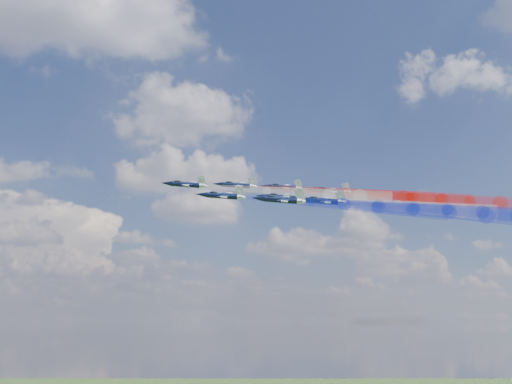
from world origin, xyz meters
name	(u,v)px	position (x,y,z in m)	size (l,w,h in m)	color
jet_lead	(186,185)	(3.52, -6.97, 128.51)	(10.77, 13.46, 3.59)	black
trail_lead	(298,192)	(33.05, -17.10, 125.81)	(4.49, 50.78, 4.49)	white
jet_inner_left	(222,196)	(10.84, -21.79, 122.69)	(10.77, 13.46, 3.59)	black
trail_inner_left	(345,205)	(40.37, -31.92, 119.99)	(4.49, 50.78, 4.49)	#1929D8
jet_inner_right	(237,185)	(19.13, -2.82, 130.12)	(10.77, 13.46, 3.59)	black
trail_inner_right	(344,193)	(48.66, -12.96, 127.42)	(4.49, 50.78, 4.49)	red
jet_outer_left	(281,200)	(22.30, -35.35, 119.63)	(10.77, 13.46, 3.59)	black
trail_outer_left	(413,209)	(51.83, -45.48, 116.94)	(4.49, 50.78, 4.49)	#1929D8
jet_center_third	(282,197)	(28.30, -17.40, 124.09)	(10.77, 13.46, 3.59)	black
trail_center_third	(399,206)	(57.83, -27.53, 121.39)	(4.49, 50.78, 4.49)	white
jet_outer_right	(283,187)	(35.36, 3.12, 131.74)	(10.77, 13.46, 3.59)	black
trail_outer_right	(386,194)	(64.89, -7.01, 129.04)	(4.49, 50.78, 4.49)	red
jet_rear_left	(323,201)	(35.25, -29.73, 121.11)	(10.77, 13.46, 3.59)	black
trail_rear_left	(448,210)	(64.78, -39.86, 118.41)	(4.49, 50.78, 4.49)	#1929D8
jet_rear_right	(330,191)	(45.10, -10.90, 128.18)	(10.77, 13.46, 3.59)	black
trail_rear_right	(440,199)	(74.63, -21.03, 125.48)	(4.49, 50.78, 4.49)	red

